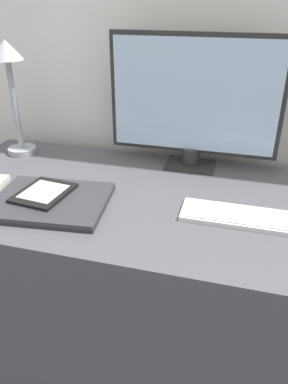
{
  "coord_description": "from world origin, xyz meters",
  "views": [
    {
      "loc": [
        0.25,
        -0.73,
        1.24
      ],
      "look_at": [
        0.02,
        0.1,
        0.78
      ],
      "focal_mm": 35.0,
      "sensor_mm": 36.0,
      "label": 1
    }
  ],
  "objects_px": {
    "laptop": "(51,201)",
    "ereader": "(44,193)",
    "monitor": "(194,102)",
    "desk_lamp": "(10,75)",
    "keyboard": "(243,217)"
  },
  "relations": [
    {
      "from": "laptop",
      "to": "ereader",
      "type": "xyz_separation_m",
      "value": [
        -0.03,
        0.02,
        0.02
      ]
    },
    {
      "from": "monitor",
      "to": "desk_lamp",
      "type": "distance_m",
      "value": 0.62
    },
    {
      "from": "laptop",
      "to": "ereader",
      "type": "height_order",
      "value": "ereader"
    },
    {
      "from": "keyboard",
      "to": "laptop",
      "type": "distance_m",
      "value": 0.52
    },
    {
      "from": "monitor",
      "to": "keyboard",
      "type": "distance_m",
      "value": 0.41
    },
    {
      "from": "keyboard",
      "to": "laptop",
      "type": "bearing_deg",
      "value": -172.9
    },
    {
      "from": "keyboard",
      "to": "ereader",
      "type": "bearing_deg",
      "value": -174.87
    },
    {
      "from": "monitor",
      "to": "ereader",
      "type": "xyz_separation_m",
      "value": [
        -0.36,
        -0.34,
        -0.19
      ]
    },
    {
      "from": "ereader",
      "to": "desk_lamp",
      "type": "relative_size",
      "value": 0.44
    },
    {
      "from": "ereader",
      "to": "monitor",
      "type": "bearing_deg",
      "value": 43.91
    },
    {
      "from": "keyboard",
      "to": "desk_lamp",
      "type": "distance_m",
      "value": 0.88
    },
    {
      "from": "monitor",
      "to": "laptop",
      "type": "xyz_separation_m",
      "value": [
        -0.33,
        -0.36,
        -0.21
      ]
    },
    {
      "from": "desk_lamp",
      "to": "keyboard",
      "type": "bearing_deg",
      "value": -17.67
    },
    {
      "from": "keyboard",
      "to": "laptop",
      "type": "xyz_separation_m",
      "value": [
        -0.51,
        -0.06,
        0.0
      ]
    },
    {
      "from": "keyboard",
      "to": "desk_lamp",
      "type": "bearing_deg",
      "value": 162.33
    }
  ]
}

